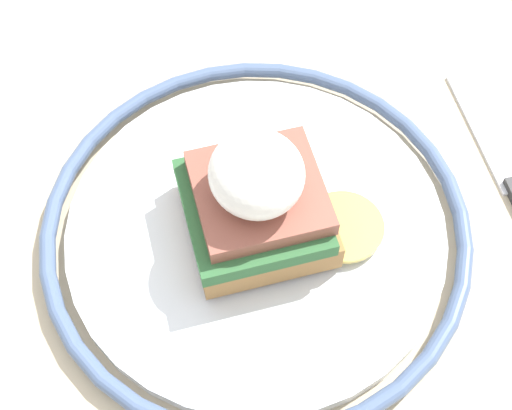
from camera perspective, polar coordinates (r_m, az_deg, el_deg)
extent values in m
cube|color=#C6B28E|center=(0.44, 4.84, -8.60)|extent=(0.95, 0.88, 0.03)
cylinder|color=#C6B28E|center=(1.06, 18.77, 8.00)|extent=(0.06, 0.06, 0.71)
cylinder|color=silver|center=(0.44, 0.00, -2.04)|extent=(0.23, 0.23, 0.01)
torus|color=slate|center=(0.43, 0.00, -1.71)|extent=(0.26, 0.26, 0.01)
cube|color=#9E703D|center=(0.42, 0.00, -0.69)|extent=(0.08, 0.08, 0.02)
cube|color=#2D6033|center=(0.40, -0.27, -0.11)|extent=(0.08, 0.08, 0.01)
cube|color=brown|center=(0.40, 0.25, 1.04)|extent=(0.07, 0.07, 0.01)
ellipsoid|color=white|center=(0.37, 0.04, 2.53)|extent=(0.05, 0.05, 0.04)
cylinder|color=#E5C656|center=(0.43, 7.04, -1.70)|extent=(0.05, 0.05, 0.00)
cube|color=silver|center=(0.51, 17.90, 5.66)|extent=(0.02, 0.10, 0.00)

